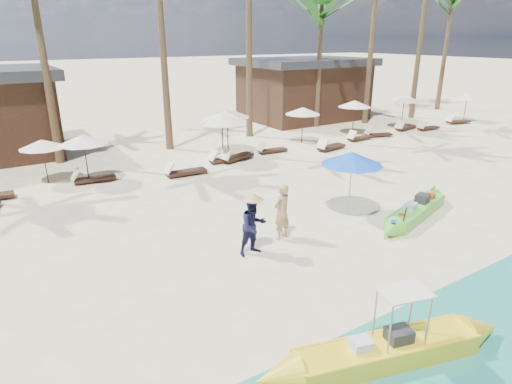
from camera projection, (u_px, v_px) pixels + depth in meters
ground at (294, 272)px, 11.03m from camera, size 240.00×240.00×0.00m
green_canoe at (416, 211)px, 14.35m from camera, size 5.30×1.88×0.69m
yellow_canoe at (387, 351)px, 7.93m from camera, size 5.59×1.86×1.48m
tourist at (282, 212)px, 12.62m from camera, size 0.71×0.56×1.72m
vendor_green at (253, 226)px, 11.72m from camera, size 0.83×0.65×1.67m
blue_umbrella at (352, 158)px, 13.94m from camera, size 2.04×2.04×2.20m
resort_parasol_4 at (42, 144)px, 17.25m from camera, size 1.78×1.78×1.83m
resort_parasol_5 at (83, 139)px, 17.23m from camera, size 1.97×1.97×2.03m
lounger_5_left at (91, 178)px, 17.78m from camera, size 1.78×0.71×0.59m
resort_parasol_6 at (222, 119)px, 20.13m from camera, size 2.26×2.26×2.33m
lounger_6_left at (183, 171)px, 18.64m from camera, size 1.88×0.70×0.63m
lounger_6_right at (223, 159)px, 20.64m from camera, size 1.67×0.53×0.57m
resort_parasol_7 at (227, 113)px, 21.62m from camera, size 2.26×2.26×2.33m
lounger_7_left at (235, 156)px, 20.88m from camera, size 2.04×1.15×0.66m
lounger_7_right at (271, 150)px, 22.32m from camera, size 1.66×0.62×0.55m
resort_parasol_8 at (303, 111)px, 23.81m from camera, size 1.98×1.98×2.04m
lounger_8_left at (330, 146)px, 22.86m from camera, size 1.91×0.85×0.63m
resort_parasol_9 at (355, 104)px, 26.08m from camera, size 2.02×2.02×2.08m
lounger_9_left at (358, 137)px, 25.00m from camera, size 1.70×0.57×0.57m
lounger_9_right at (377, 134)px, 25.93m from camera, size 1.76×1.02×0.57m
resort_parasol_10 at (404, 98)px, 27.83m from camera, size 2.13×2.13×2.19m
lounger_10_left at (405, 127)px, 27.79m from camera, size 1.81×0.77×0.60m
lounger_10_right at (427, 127)px, 27.79m from camera, size 1.69×0.59×0.57m
resort_parasol_11 at (467, 97)px, 30.31m from camera, size 1.87×1.87×1.93m
lounger_11_left at (457, 121)px, 29.82m from camera, size 1.94×0.96×0.63m
palm_6 at (322, 14)px, 26.60m from camera, size 2.08×2.08×8.51m
palm_9 at (452, 5)px, 33.20m from camera, size 2.08×2.08×9.82m
pavilion_east at (304, 88)px, 31.21m from camera, size 8.80×6.60×4.30m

